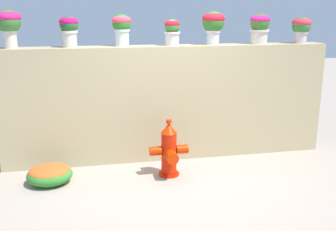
{
  "coord_description": "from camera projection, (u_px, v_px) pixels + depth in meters",
  "views": [
    {
      "loc": [
        -1.13,
        -4.72,
        2.24
      ],
      "look_at": [
        -0.04,
        0.77,
        0.71
      ],
      "focal_mm": 42.01,
      "sensor_mm": 36.0,
      "label": 1
    }
  ],
  "objects": [
    {
      "name": "potted_plant_2",
      "position": [
        122.0,
        26.0,
        5.57
      ],
      "size": [
        0.28,
        0.28,
        0.44
      ],
      "color": "silver",
      "rests_on": "stone_wall"
    },
    {
      "name": "flower_bush_left",
      "position": [
        50.0,
        174.0,
        5.19
      ],
      "size": [
        0.59,
        0.53,
        0.26
      ],
      "color": "#35822D",
      "rests_on": "ground"
    },
    {
      "name": "potted_plant_6",
      "position": [
        301.0,
        27.0,
        6.07
      ],
      "size": [
        0.3,
        0.3,
        0.4
      ],
      "color": "beige",
      "rests_on": "stone_wall"
    },
    {
      "name": "potted_plant_4",
      "position": [
        213.0,
        23.0,
        5.8
      ],
      "size": [
        0.34,
        0.34,
        0.49
      ],
      "color": "silver",
      "rests_on": "stone_wall"
    },
    {
      "name": "ground_plane",
      "position": [
        182.0,
        181.0,
        5.27
      ],
      "size": [
        24.0,
        24.0,
        0.0
      ],
      "primitive_type": "plane",
      "color": "#A69688"
    },
    {
      "name": "potted_plant_5",
      "position": [
        260.0,
        26.0,
        5.94
      ],
      "size": [
        0.3,
        0.3,
        0.45
      ],
      "color": "beige",
      "rests_on": "stone_wall"
    },
    {
      "name": "potted_plant_0",
      "position": [
        9.0,
        22.0,
        5.23
      ],
      "size": [
        0.34,
        0.34,
        0.51
      ],
      "color": "beige",
      "rests_on": "stone_wall"
    },
    {
      "name": "fire_hydrant",
      "position": [
        169.0,
        151.0,
        5.38
      ],
      "size": [
        0.53,
        0.42,
        0.8
      ],
      "color": "red",
      "rests_on": "ground"
    },
    {
      "name": "potted_plant_1",
      "position": [
        69.0,
        28.0,
        5.4
      ],
      "size": [
        0.26,
        0.26,
        0.43
      ],
      "color": "silver",
      "rests_on": "stone_wall"
    },
    {
      "name": "potted_plant_3",
      "position": [
        172.0,
        30.0,
        5.67
      ],
      "size": [
        0.24,
        0.24,
        0.38
      ],
      "color": "silver",
      "rests_on": "stone_wall"
    },
    {
      "name": "stone_wall",
      "position": [
        168.0,
        103.0,
        5.96
      ],
      "size": [
        4.89,
        0.38,
        1.72
      ],
      "primitive_type": "cube",
      "color": "tan",
      "rests_on": "ground"
    }
  ]
}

